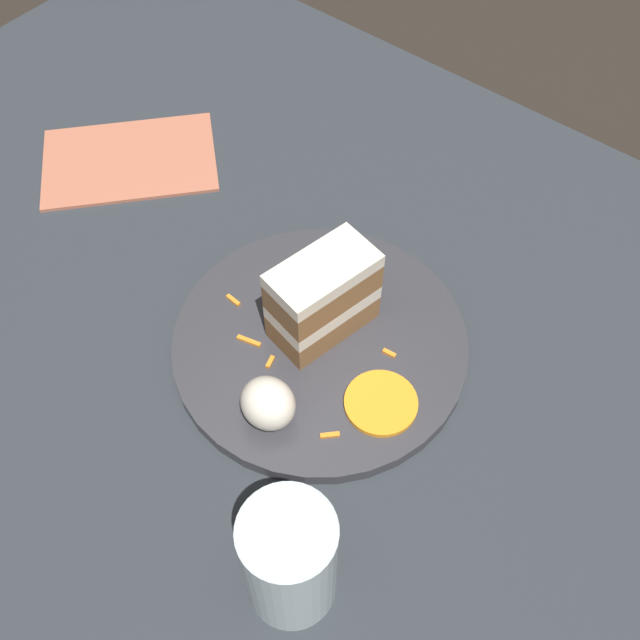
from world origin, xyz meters
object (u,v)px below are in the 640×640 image
plate (320,343)px  orange_garnish (381,403)px  drinking_glass (290,564)px  cream_dollop (268,403)px  menu_card (130,160)px  cake_slice (323,297)px

plate → orange_garnish: orange_garnish is taller
orange_garnish → drinking_glass: (0.04, -0.16, 0.03)m
plate → drinking_glass: (0.12, -0.18, 0.04)m
plate → orange_garnish: bearing=-13.3°
plate → cream_dollop: (0.02, -0.09, 0.03)m
orange_garnish → menu_card: orange_garnish is taller
plate → menu_card: plate is taller
orange_garnish → drinking_glass: size_ratio=0.54×
drinking_glass → menu_card: size_ratio=0.62×
drinking_glass → cake_slice: bearing=123.2°
drinking_glass → menu_card: bearing=151.5°
orange_garnish → drinking_glass: drinking_glass is taller
cream_dollop → menu_card: 0.38m
cake_slice → orange_garnish: 0.11m
menu_card → drinking_glass: bearing=-167.1°
cream_dollop → orange_garnish: cream_dollop is taller
plate → cream_dollop: size_ratio=5.64×
cream_dollop → cake_slice: bearing=103.6°
cream_dollop → orange_garnish: bearing=46.4°
plate → cake_slice: size_ratio=2.64×
cake_slice → orange_garnish: size_ratio=1.61×
cake_slice → drinking_glass: size_ratio=0.87×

